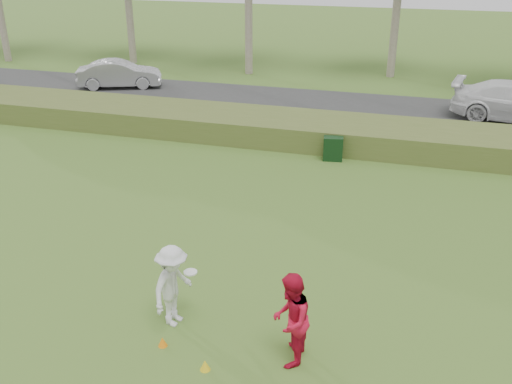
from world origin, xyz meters
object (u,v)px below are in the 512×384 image
(cone_orange, at_px, (163,342))
(car_mid, at_px, (119,74))
(utility_cabinet, at_px, (333,149))
(player_red, at_px, (291,320))
(cone_yellow, at_px, (205,365))
(player_white, at_px, (173,286))

(cone_orange, bearing_deg, car_mid, 120.74)
(utility_cabinet, bearing_deg, player_red, -93.34)
(player_red, height_order, cone_yellow, player_red)
(cone_orange, xyz_separation_m, cone_yellow, (1.04, -0.40, 0.01))
(cone_orange, height_order, utility_cabinet, utility_cabinet)
(car_mid, bearing_deg, player_white, -171.33)
(player_red, bearing_deg, player_white, -103.03)
(cone_yellow, xyz_separation_m, utility_cabinet, (0.48, 11.45, 0.32))
(utility_cabinet, distance_m, car_mid, 14.50)
(cone_yellow, relative_size, car_mid, 0.05)
(player_white, height_order, cone_yellow, player_white)
(player_white, distance_m, car_mid, 20.76)
(car_mid, bearing_deg, player_red, -166.46)
(utility_cabinet, height_order, car_mid, car_mid)
(player_white, bearing_deg, car_mid, 42.26)
(cone_yellow, xyz_separation_m, car_mid, (-12.00, 18.83, 0.66))
(cone_orange, bearing_deg, player_white, 95.16)
(player_white, relative_size, car_mid, 0.41)
(player_white, distance_m, utility_cabinet, 10.42)
(cone_yellow, height_order, utility_cabinet, utility_cabinet)
(cone_orange, height_order, cone_yellow, cone_yellow)
(player_white, bearing_deg, cone_orange, -164.23)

